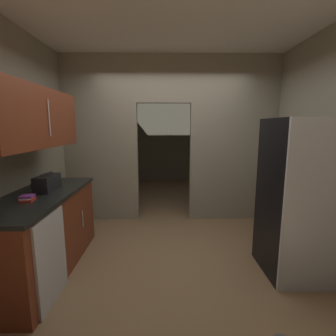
# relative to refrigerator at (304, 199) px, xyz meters

# --- Properties ---
(ground) EXTENTS (20.00, 20.00, 0.00)m
(ground) POSITION_rel_refrigerator_xyz_m (-1.40, 0.27, -0.86)
(ground) COLOR brown
(kitchen_overhead_slab) EXTENTS (4.03, 6.82, 0.06)m
(kitchen_overhead_slab) POSITION_rel_refrigerator_xyz_m (-1.40, 0.69, 1.97)
(kitchen_overhead_slab) COLOR silver
(kitchen_partition) EXTENTS (3.63, 0.12, 2.79)m
(kitchen_partition) POSITION_rel_refrigerator_xyz_m (-1.38, 1.68, 0.62)
(kitchen_partition) COLOR gray
(kitchen_partition) RESTS_ON ground
(adjoining_room_shell) EXTENTS (3.63, 3.25, 2.79)m
(adjoining_room_shell) POSITION_rel_refrigerator_xyz_m (-1.40, 3.86, 0.54)
(adjoining_room_shell) COLOR gray
(adjoining_room_shell) RESTS_ON ground
(refrigerator) EXTENTS (0.78, 0.74, 1.72)m
(refrigerator) POSITION_rel_refrigerator_xyz_m (0.00, 0.00, 0.00)
(refrigerator) COLOR black
(refrigerator) RESTS_ON ground
(lower_cabinet_run) EXTENTS (0.67, 1.74, 0.90)m
(lower_cabinet_run) POSITION_rel_refrigerator_xyz_m (-2.88, 0.05, -0.41)
(lower_cabinet_run) COLOR maroon
(lower_cabinet_run) RESTS_ON ground
(dishwasher) EXTENTS (0.02, 0.56, 0.84)m
(dishwasher) POSITION_rel_refrigerator_xyz_m (-2.56, -0.44, -0.44)
(dishwasher) COLOR #B7BABC
(dishwasher) RESTS_ON ground
(upper_cabinet_counterside) EXTENTS (0.36, 1.57, 0.62)m
(upper_cabinet_counterside) POSITION_rel_refrigerator_xyz_m (-2.88, 0.05, 0.86)
(upper_cabinet_counterside) COLOR maroon
(boombox) EXTENTS (0.18, 0.36, 0.21)m
(boombox) POSITION_rel_refrigerator_xyz_m (-2.86, 0.21, 0.13)
(boombox) COLOR black
(boombox) RESTS_ON lower_cabinet_run
(book_stack) EXTENTS (0.14, 0.16, 0.06)m
(book_stack) POSITION_rel_refrigerator_xyz_m (-2.87, -0.19, 0.07)
(book_stack) COLOR red
(book_stack) RESTS_ON lower_cabinet_run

